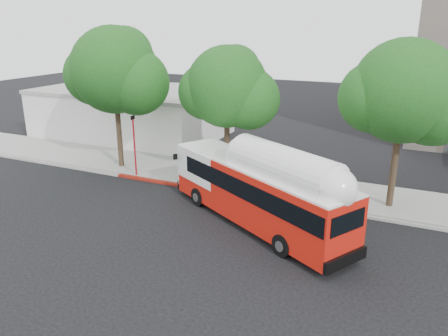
# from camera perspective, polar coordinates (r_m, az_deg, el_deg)

# --- Properties ---
(ground) EXTENTS (120.00, 120.00, 0.00)m
(ground) POSITION_cam_1_polar(r_m,az_deg,el_deg) (23.09, -3.45, -6.73)
(ground) COLOR black
(ground) RESTS_ON ground
(sidewalk) EXTENTS (60.00, 5.00, 0.15)m
(sidewalk) POSITION_cam_1_polar(r_m,az_deg,el_deg) (28.52, 2.62, -1.55)
(sidewalk) COLOR gray
(sidewalk) RESTS_ON ground
(curb_strip) EXTENTS (60.00, 0.30, 0.15)m
(curb_strip) POSITION_cam_1_polar(r_m,az_deg,el_deg) (26.28, 0.50, -3.31)
(curb_strip) COLOR gray
(curb_strip) RESTS_ON ground
(red_curb_segment) EXTENTS (10.00, 0.32, 0.16)m
(red_curb_segment) POSITION_cam_1_polar(r_m,az_deg,el_deg) (27.55, -5.22, -2.34)
(red_curb_segment) COLOR maroon
(red_curb_segment) RESTS_ON ground
(street_tree_left) EXTENTS (6.67, 5.80, 9.74)m
(street_tree_left) POSITION_cam_1_polar(r_m,az_deg,el_deg) (30.41, -13.32, 11.88)
(street_tree_left) COLOR #2D2116
(street_tree_left) RESTS_ON ground
(street_tree_mid) EXTENTS (5.75, 5.00, 8.62)m
(street_tree_mid) POSITION_cam_1_polar(r_m,az_deg,el_deg) (26.92, 1.25, 10.08)
(street_tree_mid) COLOR #2D2116
(street_tree_mid) RESTS_ON ground
(street_tree_right) EXTENTS (6.21, 5.40, 9.18)m
(street_tree_right) POSITION_cam_1_polar(r_m,az_deg,el_deg) (24.57, 23.38, 8.63)
(street_tree_right) COLOR #2D2116
(street_tree_right) RESTS_ON ground
(low_commercial_bldg) EXTENTS (16.20, 10.20, 4.25)m
(low_commercial_bldg) POSITION_cam_1_polar(r_m,az_deg,el_deg) (40.99, -11.87, 7.23)
(low_commercial_bldg) COLOR silver
(low_commercial_bldg) RESTS_ON ground
(transit_bus) EXTENTS (11.66, 8.01, 3.63)m
(transit_bus) POSITION_cam_1_polar(r_m,az_deg,el_deg) (21.92, 4.38, -3.32)
(transit_bus) COLOR red
(transit_bus) RESTS_ON ground
(signal_pole) EXTENTS (0.12, 0.39, 4.17)m
(signal_pole) POSITION_cam_1_polar(r_m,az_deg,el_deg) (29.19, -11.60, 2.81)
(signal_pole) COLOR #B2131F
(signal_pole) RESTS_ON ground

